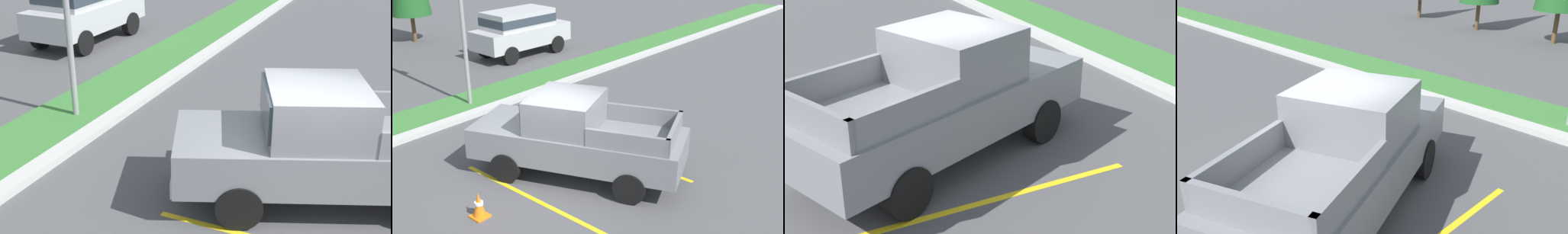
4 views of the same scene
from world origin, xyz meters
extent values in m
plane|color=#4C4C4F|center=(0.00, 0.00, 0.00)|extent=(120.00, 120.00, 0.00)
cube|color=yellow|center=(-0.85, -0.22, 0.00)|extent=(0.12, 4.80, 0.01)
cube|color=#B2B2AD|center=(0.00, 5.00, 0.07)|extent=(56.00, 0.40, 0.15)
cube|color=#387533|center=(0.00, 6.10, 0.03)|extent=(56.00, 1.80, 0.06)
cylinder|color=black|center=(-0.66, 0.90, 0.38)|extent=(0.54, 0.81, 0.76)
cylinder|color=black|center=(0.91, 1.54, 0.38)|extent=(0.54, 0.81, 0.76)
cylinder|color=black|center=(0.50, -1.97, 0.38)|extent=(0.54, 0.81, 0.76)
cube|color=slate|center=(0.70, -0.22, 0.88)|extent=(3.71, 5.53, 0.76)
cube|color=slate|center=(0.59, 0.06, 1.68)|extent=(2.23, 2.14, 0.84)
cube|color=#2D3842|center=(0.28, 0.82, 1.73)|extent=(1.52, 0.66, 0.63)
cube|color=slate|center=(0.46, -1.88, 1.48)|extent=(0.81, 1.80, 0.44)
cube|color=slate|center=(2.04, -1.24, 1.48)|extent=(0.81, 1.80, 0.44)
cube|color=slate|center=(1.59, -2.40, 1.48)|extent=(1.71, 0.77, 0.44)
cube|color=silver|center=(-0.25, 2.15, 0.64)|extent=(1.73, 0.83, 0.28)
cylinder|color=brown|center=(-10.64, 15.50, 0.56)|extent=(0.20, 0.20, 1.12)
cylinder|color=brown|center=(-6.24, 14.74, 0.68)|extent=(0.20, 0.20, 1.35)
cylinder|color=brown|center=(-2.16, 14.51, 0.73)|extent=(0.20, 0.20, 1.45)
cube|color=orange|center=(-2.11, 0.13, 0.02)|extent=(0.36, 0.36, 0.04)
cone|color=orange|center=(-2.11, 0.13, 0.32)|extent=(0.28, 0.28, 0.56)
cylinder|color=white|center=(-2.11, 0.13, 0.35)|extent=(0.19, 0.19, 0.07)
camera|label=1|loc=(-7.69, -1.50, 5.10)|focal=50.59mm
camera|label=2|loc=(-7.59, -7.67, 6.15)|focal=45.97mm
camera|label=3|loc=(8.45, -3.46, 4.40)|focal=53.02mm
camera|label=4|loc=(5.21, -4.07, 4.22)|focal=38.24mm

